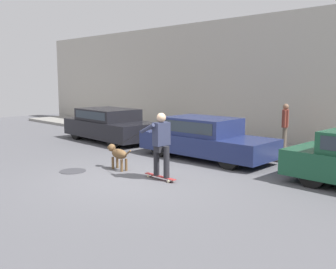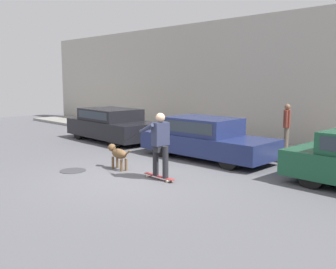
# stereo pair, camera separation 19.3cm
# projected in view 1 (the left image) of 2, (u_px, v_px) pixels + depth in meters

# --- Properties ---
(ground_plane) EXTENTS (36.00, 36.00, 0.00)m
(ground_plane) POSITION_uv_depth(u_px,v_px,m) (139.00, 178.00, 9.91)
(ground_plane) COLOR #545459
(back_wall) EXTENTS (32.00, 0.30, 4.88)m
(back_wall) POSITION_uv_depth(u_px,v_px,m) (282.00, 80.00, 14.41)
(back_wall) COLOR #ADA89E
(back_wall) RESTS_ON ground_plane
(sidewalk_curb) EXTENTS (30.00, 2.56, 0.14)m
(sidewalk_curb) POSITION_uv_depth(u_px,v_px,m) (258.00, 148.00, 13.73)
(sidewalk_curb) COLOR gray
(sidewalk_curb) RESTS_ON ground_plane
(parked_car_0) EXTENTS (4.30, 2.01, 1.29)m
(parked_car_0) POSITION_uv_depth(u_px,v_px,m) (110.00, 125.00, 15.75)
(parked_car_0) COLOR black
(parked_car_0) RESTS_ON ground_plane
(parked_car_1) EXTENTS (4.40, 1.82, 1.29)m
(parked_car_1) POSITION_uv_depth(u_px,v_px,m) (205.00, 139.00, 12.25)
(parked_car_1) COLOR black
(parked_car_1) RESTS_ON ground_plane
(dog) EXTENTS (1.07, 0.31, 0.68)m
(dog) POSITION_uv_depth(u_px,v_px,m) (118.00, 154.00, 10.83)
(dog) COLOR brown
(dog) RESTS_ON ground_plane
(skateboarder) EXTENTS (2.44, 0.61, 1.67)m
(skateboarder) POSITION_uv_depth(u_px,v_px,m) (161.00, 142.00, 9.64)
(skateboarder) COLOR beige
(skateboarder) RESTS_ON ground_plane
(pedestrian_with_bag) EXTENTS (0.37, 0.63, 1.55)m
(pedestrian_with_bag) POSITION_uv_depth(u_px,v_px,m) (285.00, 125.00, 12.85)
(pedestrian_with_bag) COLOR brown
(pedestrian_with_bag) RESTS_ON sidewalk_curb
(manhole_cover) EXTENTS (0.71, 0.71, 0.01)m
(manhole_cover) POSITION_uv_depth(u_px,v_px,m) (73.00, 171.00, 10.66)
(manhole_cover) COLOR #38383D
(manhole_cover) RESTS_ON ground_plane
(fire_hydrant) EXTENTS (0.18, 0.18, 0.67)m
(fire_hydrant) POSITION_uv_depth(u_px,v_px,m) (170.00, 136.00, 14.63)
(fire_hydrant) COLOR red
(fire_hydrant) RESTS_ON ground_plane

